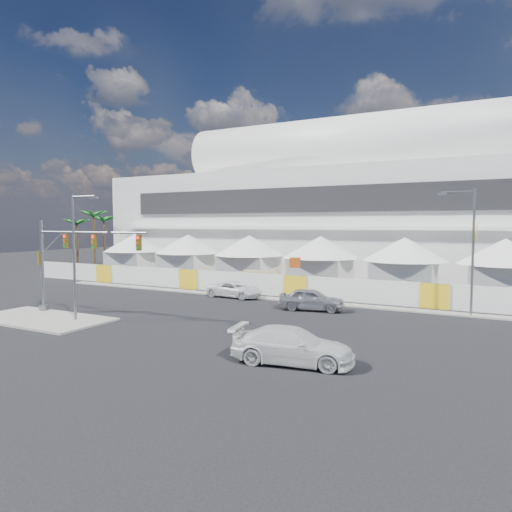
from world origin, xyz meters
The scene contains 15 objects.
ground centered at (0.00, 0.00, 0.00)m, with size 160.00×160.00×0.00m, color black.
median_island centered at (-6.00, -3.00, 0.07)m, with size 10.00×5.00×0.15m, color gray.
far_curb centered at (20.00, 12.50, 0.06)m, with size 80.00×1.20×0.12m, color gray.
stadium centered at (8.71, 41.50, 9.45)m, with size 80.00×24.80×21.98m.
tent_row centered at (0.50, 24.00, 3.15)m, with size 53.40×8.40×5.40m.
hoarding_fence centered at (6.00, 14.50, 1.00)m, with size 70.00×0.25×2.00m, color white.
palm_cluster centered at (-33.46, 29.50, 6.88)m, with size 10.60×10.60×8.55m.
sedan_silver centered at (9.57, 9.21, 0.86)m, with size 5.06×2.04×1.72m, color #A9A9AE.
pickup_curb centered at (1.03, 11.92, 0.72)m, with size 5.22×2.40×1.45m, color white.
pickup_near centered at (13.58, -4.03, 0.87)m, with size 5.98×2.43×1.74m, color silver.
lot_car_b centered at (22.81, 17.37, 0.72)m, with size 4.24×1.71×1.45m, color black.
traffic_mast centered at (-5.98, -1.00, 4.05)m, with size 10.64×0.67×6.86m.
streetlight_median centered at (-3.18, -2.26, 5.10)m, with size 2.38×0.24×8.62m.
streetlight_curb centered at (20.49, 12.50, 5.39)m, with size 2.75×0.62×9.28m.
boom_lift centered at (0.96, 16.31, 0.94)m, with size 6.97×2.04×3.48m.
Camera 1 is at (22.07, -24.01, 6.72)m, focal length 32.00 mm.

